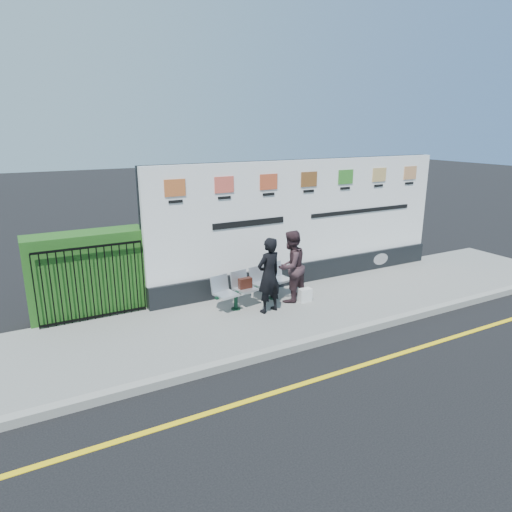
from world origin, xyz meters
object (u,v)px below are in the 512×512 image
at_px(billboard, 305,230).
at_px(bench, 255,295).
at_px(woman_left, 269,275).
at_px(woman_right, 291,266).

relative_size(billboard, bench, 4.11).
relative_size(bench, woman_left, 1.22).
xyz_separation_m(woman_left, woman_right, (0.74, 0.31, 0.00)).
relative_size(bench, woman_right, 1.22).
xyz_separation_m(bench, woman_left, (0.05, -0.53, 0.59)).
bearing_deg(woman_left, billboard, -155.85).
xyz_separation_m(billboard, woman_right, (-1.05, -1.00, -0.50)).
bearing_deg(billboard, woman_right, -136.41).
xyz_separation_m(bench, woman_right, (0.79, -0.21, 0.59)).
height_order(billboard, bench, billboard).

